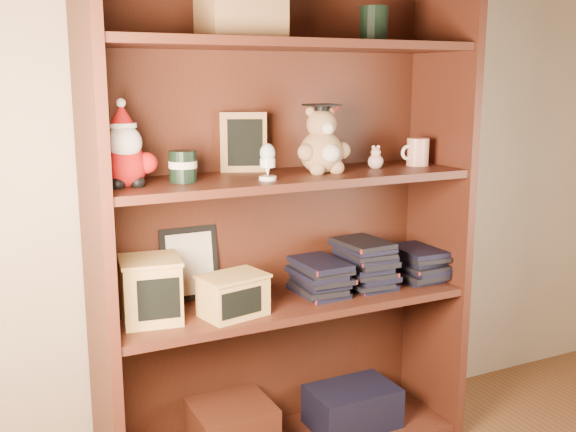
% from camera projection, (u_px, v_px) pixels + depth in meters
% --- Properties ---
extents(bookcase, '(1.20, 0.35, 1.60)m').
position_uv_depth(bookcase, '(280.00, 226.00, 2.14)').
color(bookcase, '#492114').
rests_on(bookcase, ground).
extents(shelf_lower, '(1.14, 0.33, 0.02)m').
position_uv_depth(shelf_lower, '(288.00, 302.00, 2.15)').
color(shelf_lower, '#492114').
rests_on(shelf_lower, ground).
extents(shelf_upper, '(1.14, 0.33, 0.02)m').
position_uv_depth(shelf_upper, '(288.00, 179.00, 2.07)').
color(shelf_upper, '#492114').
rests_on(shelf_upper, ground).
extents(santa_plush, '(0.17, 0.13, 0.25)m').
position_uv_depth(santa_plush, '(124.00, 154.00, 1.83)').
color(santa_plush, '#A50F0F').
rests_on(santa_plush, shelf_upper).
extents(teachers_tin, '(0.08, 0.08, 0.09)m').
position_uv_depth(teachers_tin, '(183.00, 166.00, 1.91)').
color(teachers_tin, black).
rests_on(teachers_tin, shelf_upper).
extents(chalkboard_plaque, '(0.14, 0.11, 0.19)m').
position_uv_depth(chalkboard_plaque, '(244.00, 143.00, 2.11)').
color(chalkboard_plaque, '#9E7547').
rests_on(chalkboard_plaque, shelf_upper).
extents(egg_cup, '(0.05, 0.05, 0.11)m').
position_uv_depth(egg_cup, '(268.00, 160.00, 1.94)').
color(egg_cup, white).
rests_on(egg_cup, shelf_upper).
extents(grad_teddy_bear, '(0.18, 0.16, 0.22)m').
position_uv_depth(grad_teddy_bear, '(322.00, 146.00, 2.09)').
color(grad_teddy_bear, tan).
rests_on(grad_teddy_bear, shelf_upper).
extents(pink_figurine, '(0.05, 0.05, 0.08)m').
position_uv_depth(pink_figurine, '(376.00, 159.00, 2.20)').
color(pink_figurine, '#CAA29C').
rests_on(pink_figurine, shelf_upper).
extents(teacher_mug, '(0.10, 0.07, 0.09)m').
position_uv_depth(teacher_mug, '(417.00, 152.00, 2.27)').
color(teacher_mug, silver).
rests_on(teacher_mug, shelf_upper).
extents(certificate_frame, '(0.19, 0.05, 0.23)m').
position_uv_depth(certificate_frame, '(190.00, 264.00, 2.13)').
color(certificate_frame, black).
rests_on(certificate_frame, shelf_lower).
extents(treats_box, '(0.19, 0.19, 0.19)m').
position_uv_depth(treats_box, '(151.00, 289.00, 1.94)').
color(treats_box, '#D8AB58').
rests_on(treats_box, shelf_lower).
extents(pencils_box, '(0.21, 0.17, 0.13)m').
position_uv_depth(pencils_box, '(233.00, 295.00, 1.98)').
color(pencils_box, '#D8AB58').
rests_on(pencils_box, shelf_lower).
extents(book_stack_left, '(0.14, 0.20, 0.11)m').
position_uv_depth(book_stack_left, '(318.00, 277.00, 2.18)').
color(book_stack_left, black).
rests_on(book_stack_left, shelf_lower).
extents(book_stack_mid, '(0.14, 0.20, 0.16)m').
position_uv_depth(book_stack_mid, '(365.00, 264.00, 2.26)').
color(book_stack_mid, black).
rests_on(book_stack_mid, shelf_lower).
extents(book_stack_right, '(0.14, 0.20, 0.11)m').
position_uv_depth(book_stack_right, '(416.00, 263.00, 2.35)').
color(book_stack_right, black).
rests_on(book_stack_right, shelf_lower).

